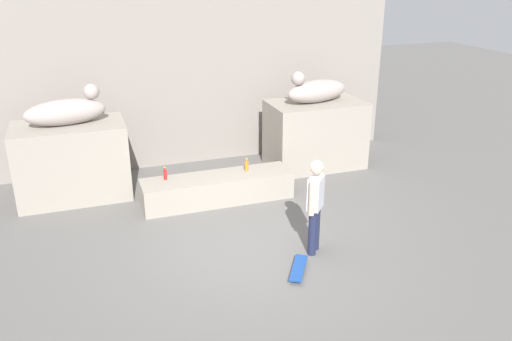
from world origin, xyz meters
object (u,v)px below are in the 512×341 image
object	(u,v)px
bottle_red	(165,174)
skater	(315,203)
statue_reclining_right	(316,90)
bottle_orange	(247,166)
statue_reclining_left	(67,111)
skateboard	(299,268)

from	to	relation	value
bottle_red	skater	bearing A→B (deg)	-53.34
statue_reclining_right	bottle_orange	xyz separation A→B (m)	(-2.08, -1.13, -1.20)
statue_reclining_left	skateboard	size ratio (longest dim) A/B	2.12
bottle_red	statue_reclining_left	bearing A→B (deg)	148.51
statue_reclining_right	bottle_orange	world-z (taller)	statue_reclining_right
statue_reclining_left	bottle_red	size ratio (longest dim) A/B	6.15
skateboard	bottle_red	distance (m)	3.62
statue_reclining_left	bottle_red	distance (m)	2.34
skater	skateboard	world-z (taller)	skater
skateboard	bottle_orange	xyz separation A→B (m)	(0.17, 3.13, 0.60)
skater	skateboard	bearing A→B (deg)	-3.09
statue_reclining_left	bottle_orange	world-z (taller)	statue_reclining_left
statue_reclining_left	skateboard	xyz separation A→B (m)	(3.24, -4.27, -1.80)
skater	bottle_red	size ratio (longest dim) A/B	6.15
bottle_red	bottle_orange	world-z (taller)	bottle_orange
bottle_red	statue_reclining_right	bearing A→B (deg)	15.29
skateboard	bottle_red	xyz separation A→B (m)	(-1.53, 3.23, 0.60)
bottle_orange	skateboard	bearing A→B (deg)	-93.03
skateboard	skater	bearing A→B (deg)	166.95
skateboard	bottle_orange	bearing A→B (deg)	-151.57
statue_reclining_right	statue_reclining_left	bearing A→B (deg)	-11.19
statue_reclining_left	bottle_orange	xyz separation A→B (m)	(3.40, -1.14, -1.20)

